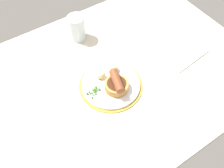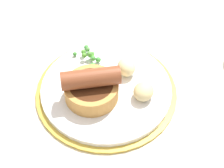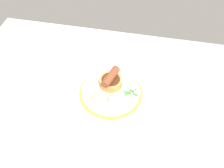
# 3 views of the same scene
# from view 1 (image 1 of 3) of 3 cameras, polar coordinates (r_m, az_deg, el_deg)

# --- Properties ---
(dining_table) EXTENTS (1.10, 0.80, 0.03)m
(dining_table) POSITION_cam_1_polar(r_m,az_deg,el_deg) (0.97, 0.60, 1.86)
(dining_table) COLOR beige
(dining_table) RESTS_ON ground
(dinner_plate) EXTENTS (0.23, 0.23, 0.01)m
(dinner_plate) POSITION_cam_1_polar(r_m,az_deg,el_deg) (0.92, -0.29, -0.17)
(dinner_plate) COLOR #B79333
(dinner_plate) RESTS_ON dining_table
(sausage_pudding) EXTENTS (0.09, 0.10, 0.06)m
(sausage_pudding) POSITION_cam_1_polar(r_m,az_deg,el_deg) (0.88, 1.06, -0.08)
(sausage_pudding) COLOR #BC8442
(sausage_pudding) RESTS_ON dinner_plate
(pea_pile) EXTENTS (0.05, 0.04, 0.02)m
(pea_pile) POSITION_cam_1_polar(r_m,az_deg,el_deg) (0.89, -4.19, -1.51)
(pea_pile) COLOR #3A8E38
(pea_pile) RESTS_ON dinner_plate
(potato_chunk_0) EXTENTS (0.04, 0.04, 0.03)m
(potato_chunk_0) POSITION_cam_1_polar(r_m,az_deg,el_deg) (0.92, -2.57, 2.13)
(potato_chunk_0) COLOR beige
(potato_chunk_0) RESTS_ON dinner_plate
(potato_chunk_1) EXTENTS (0.05, 0.05, 0.03)m
(potato_chunk_1) POSITION_cam_1_polar(r_m,az_deg,el_deg) (0.94, 0.51, 3.72)
(potato_chunk_1) COLOR #CCB77F
(potato_chunk_1) RESTS_ON dinner_plate
(fork) EXTENTS (0.18, 0.03, 0.01)m
(fork) POSITION_cam_1_polar(r_m,az_deg,el_deg) (1.05, 18.08, 5.18)
(fork) COLOR silver
(fork) RESTS_ON dining_table
(drinking_glass) EXTENTS (0.07, 0.07, 0.11)m
(drinking_glass) POSITION_cam_1_polar(r_m,az_deg,el_deg) (1.07, -8.04, 12.64)
(drinking_glass) COLOR silver
(drinking_glass) RESTS_ON dining_table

